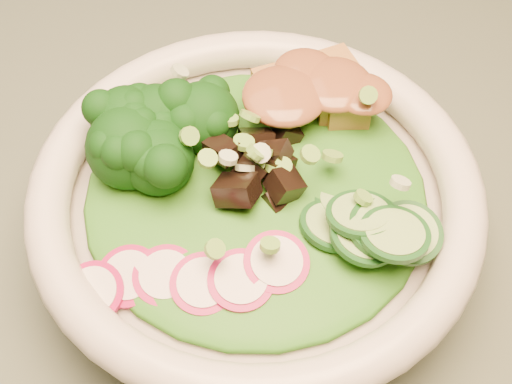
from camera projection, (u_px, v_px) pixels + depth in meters
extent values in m
cylinder|color=black|center=(477.00, 177.00, 1.03)|extent=(0.06, 0.06, 0.72)
cylinder|color=beige|center=(256.00, 223.00, 0.48)|extent=(0.26, 0.26, 0.06)
torus|color=beige|center=(256.00, 190.00, 0.45)|extent=(0.29, 0.29, 0.03)
ellipsoid|color=#266515|center=(256.00, 191.00, 0.45)|extent=(0.22, 0.22, 0.03)
ellipsoid|color=brown|center=(307.00, 94.00, 0.47)|extent=(0.08, 0.06, 0.02)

